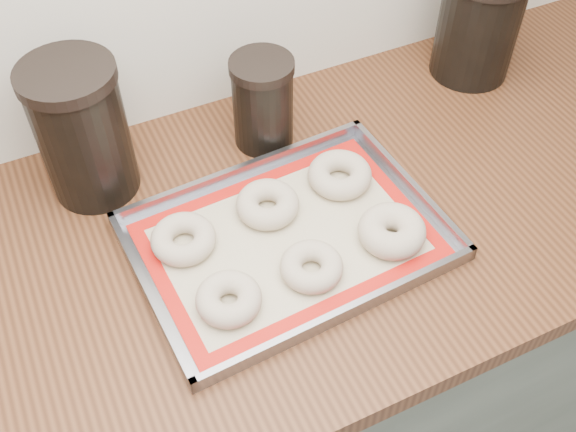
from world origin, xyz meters
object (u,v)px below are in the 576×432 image
bagel_front_mid (312,267)px  canister_mid (263,102)px  canister_left (82,131)px  bagel_front_right (392,231)px  canister_right (479,23)px  bagel_back_right (340,175)px  bagel_back_mid (268,204)px  bagel_back_left (183,239)px  baking_tray (288,239)px  bagel_front_left (229,299)px

bagel_front_mid → canister_mid: (0.06, 0.30, 0.06)m
canister_left → bagel_front_right: bearing=-39.9°
canister_right → bagel_back_right: bearing=-156.0°
bagel_front_right → canister_left: 0.50m
bagel_back_mid → bagel_back_right: 0.13m
bagel_front_right → bagel_back_left: (-0.29, 0.12, -0.00)m
baking_tray → bagel_front_right: (0.14, -0.07, 0.02)m
bagel_front_left → canister_right: size_ratio=0.45×
canister_mid → canister_right: 0.44m
bagel_front_mid → canister_right: canister_right is taller
canister_right → bagel_back_left: bearing=-164.2°
bagel_back_right → canister_right: bearing=24.0°
bagel_front_right → canister_mid: bearing=105.1°
bagel_front_left → bagel_back_right: bagel_back_right is taller
bagel_back_mid → canister_mid: canister_mid is taller
bagel_back_right → canister_right: 0.42m
bagel_back_right → canister_mid: (-0.07, 0.16, 0.06)m
bagel_front_mid → canister_mid: 0.31m
baking_tray → canister_left: (-0.23, 0.25, 0.11)m
bagel_back_left → bagel_back_mid: 0.14m
bagel_front_left → bagel_back_right: size_ratio=0.90×
bagel_back_left → canister_mid: 0.28m
bagel_back_mid → canister_right: size_ratio=0.47×
bagel_back_left → canister_left: (-0.08, 0.19, 0.10)m
canister_mid → bagel_front_right: bearing=-74.9°
bagel_front_right → bagel_front_left: bearing=-178.6°
bagel_back_mid → bagel_back_right: same height
bagel_front_mid → bagel_back_left: size_ratio=0.94×
bagel_front_right → bagel_back_right: bagel_front_right is taller
bagel_back_left → bagel_back_right: bearing=3.7°
canister_left → canister_mid: size_ratio=1.41×
bagel_back_right → canister_left: 0.41m
bagel_front_right → bagel_front_mid: bearing=-177.9°
bagel_back_right → canister_mid: 0.18m
bagel_front_right → bagel_back_mid: 0.20m
baking_tray → canister_mid: canister_mid is taller
canister_mid → canister_left: bearing=176.8°
bagel_back_left → canister_right: (0.65, 0.19, 0.08)m
bagel_front_left → canister_mid: (0.19, 0.30, 0.06)m
canister_mid → canister_right: (0.44, 0.01, 0.02)m
bagel_front_mid → bagel_back_left: 0.20m
bagel_front_mid → canister_left: size_ratio=0.40×
bagel_back_left → canister_right: bearing=15.8°
baking_tray → canister_left: canister_left is taller
bagel_front_mid → canister_right: bearing=32.0°
bagel_front_right → canister_mid: (-0.08, 0.30, 0.06)m
canister_left → canister_mid: 0.30m
bagel_front_left → canister_mid: canister_mid is taller
bagel_back_mid → bagel_front_mid: bearing=-86.7°
bagel_front_left → bagel_back_mid: size_ratio=0.94×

